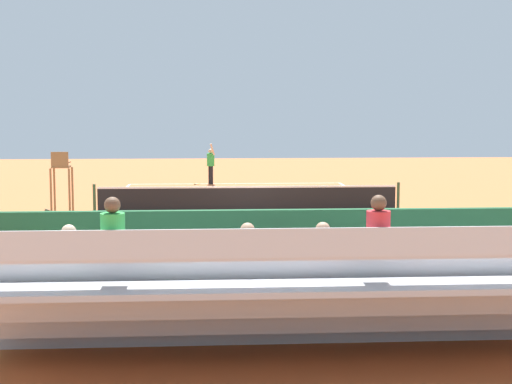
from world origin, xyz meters
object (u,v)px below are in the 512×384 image
object	(u,v)px
bleacher_stand	(298,298)
courtside_bench	(455,288)
tennis_racket	(197,184)
line_judge	(45,266)
tennis_net	(248,200)
tennis_ball_near	(239,189)
umpire_chair	(61,176)
equipment_bag	(357,314)
tennis_player	(211,163)

from	to	relation	value
bleacher_stand	courtside_bench	size ratio (longest dim) A/B	5.03
bleacher_stand	tennis_racket	xyz separation A→B (m)	(1.69, -26.17, -0.93)
courtside_bench	line_judge	size ratio (longest dim) A/B	0.93
tennis_net	tennis_ball_near	world-z (taller)	tennis_net
tennis_net	courtside_bench	world-z (taller)	tennis_net
umpire_chair	bleacher_stand	bearing A→B (deg)	111.22
umpire_chair	equipment_bag	world-z (taller)	umpire_chair
tennis_player	courtside_bench	bearing A→B (deg)	99.20
tennis_net	tennis_ball_near	xyz separation A→B (m)	(-0.04, -8.35, -0.47)
bleacher_stand	tennis_racket	world-z (taller)	bleacher_stand
tennis_net	equipment_bag	distance (m)	13.44
tennis_ball_near	tennis_player	bearing A→B (deg)	-64.64
bleacher_stand	tennis_player	xyz separation A→B (m)	(1.02, -26.26, 0.07)
tennis_player	tennis_net	bearing A→B (deg)	96.15
tennis_ball_near	tennis_racket	bearing A→B (deg)	-52.63
umpire_chair	courtside_bench	xyz separation A→B (m)	(-8.94, 13.47, -0.76)
bleacher_stand	tennis_player	world-z (taller)	bleacher_stand
tennis_net	tennis_ball_near	bearing A→B (deg)	-90.26
tennis_net	tennis_racket	world-z (taller)	tennis_net
tennis_ball_near	bleacher_stand	bearing A→B (deg)	89.52
courtside_bench	tennis_racket	distance (m)	24.53
equipment_bag	tennis_racket	xyz separation A→B (m)	(2.90, -24.22, -0.16)
tennis_player	line_judge	size ratio (longest dim) A/B	1.00
tennis_racket	tennis_ball_near	world-z (taller)	tennis_ball_near
courtside_bench	tennis_player	world-z (taller)	tennis_player
line_judge	tennis_racket	bearing A→B (deg)	-95.13
umpire_chair	tennis_player	size ratio (longest dim) A/B	1.11
tennis_racket	tennis_ball_near	distance (m)	3.11
bleacher_stand	tennis_ball_near	bearing A→B (deg)	-90.48
line_judge	equipment_bag	bearing A→B (deg)	178.68
bleacher_stand	tennis_racket	bearing A→B (deg)	-86.31
equipment_bag	bleacher_stand	bearing A→B (deg)	58.32
bleacher_stand	tennis_ball_near	size ratio (longest dim) A/B	137.27
bleacher_stand	umpire_chair	bearing A→B (deg)	-68.78
courtside_bench	equipment_bag	size ratio (longest dim) A/B	2.00
umpire_chair	line_judge	bearing A→B (deg)	99.23
umpire_chair	tennis_ball_near	distance (m)	10.34
tennis_player	tennis_ball_near	bearing A→B (deg)	115.36
umpire_chair	courtside_bench	distance (m)	16.18
tennis_racket	umpire_chair	bearing A→B (deg)	67.71
line_judge	tennis_net	bearing A→B (deg)	-106.80
equipment_bag	tennis_racket	distance (m)	24.39
equipment_bag	tennis_net	bearing A→B (deg)	-85.52
equipment_bag	line_judge	world-z (taller)	line_judge
tennis_player	tennis_ball_near	world-z (taller)	tennis_player
equipment_bag	tennis_ball_near	world-z (taller)	equipment_bag
tennis_ball_near	line_judge	xyz separation A→B (m)	(4.05, 21.63, 0.98)
courtside_bench	tennis_racket	size ratio (longest dim) A/B	3.07
umpire_chair	equipment_bag	xyz separation A→B (m)	(-7.25, 13.60, -1.13)
equipment_bag	tennis_ball_near	distance (m)	21.77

